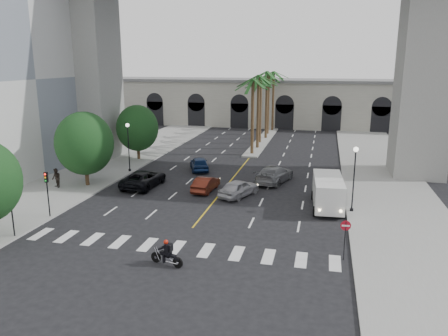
% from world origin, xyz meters
% --- Properties ---
extents(ground, '(140.00, 140.00, 0.00)m').
position_xyz_m(ground, '(0.00, 0.00, 0.00)').
color(ground, black).
rests_on(ground, ground).
extents(sidewalk_left, '(8.00, 100.00, 0.15)m').
position_xyz_m(sidewalk_left, '(-15.00, 15.00, 0.07)').
color(sidewalk_left, gray).
rests_on(sidewalk_left, ground).
extents(sidewalk_right, '(8.00, 100.00, 0.15)m').
position_xyz_m(sidewalk_right, '(15.00, 15.00, 0.07)').
color(sidewalk_right, gray).
rests_on(sidewalk_right, ground).
extents(median, '(2.00, 24.00, 0.20)m').
position_xyz_m(median, '(0.00, 38.00, 0.10)').
color(median, gray).
rests_on(median, ground).
extents(pier_building, '(71.00, 10.50, 8.50)m').
position_xyz_m(pier_building, '(0.00, 55.00, 4.27)').
color(pier_building, '#B9B6A6').
rests_on(pier_building, ground).
extents(palm_a, '(3.20, 3.20, 10.30)m').
position_xyz_m(palm_a, '(0.00, 28.00, 9.10)').
color(palm_a, '#47331E').
rests_on(palm_a, ground).
extents(palm_b, '(3.20, 3.20, 10.60)m').
position_xyz_m(palm_b, '(0.10, 32.00, 9.37)').
color(palm_b, '#47331E').
rests_on(palm_b, ground).
extents(palm_c, '(3.20, 3.20, 10.10)m').
position_xyz_m(palm_c, '(-0.20, 36.00, 8.91)').
color(palm_c, '#47331E').
rests_on(palm_c, ground).
extents(palm_d, '(3.20, 3.20, 10.90)m').
position_xyz_m(palm_d, '(0.15, 40.00, 9.65)').
color(palm_d, '#47331E').
rests_on(palm_d, ground).
extents(palm_e, '(3.20, 3.20, 10.40)m').
position_xyz_m(palm_e, '(-0.10, 44.00, 9.19)').
color(palm_e, '#47331E').
rests_on(palm_e, ground).
extents(palm_f, '(3.20, 3.20, 10.70)m').
position_xyz_m(palm_f, '(0.20, 48.00, 9.46)').
color(palm_f, '#47331E').
rests_on(palm_f, ground).
extents(street_tree_mid, '(5.44, 5.44, 7.21)m').
position_xyz_m(street_tree_mid, '(-13.00, 10.00, 4.21)').
color(street_tree_mid, '#382616').
rests_on(street_tree_mid, ground).
extents(street_tree_far, '(5.04, 5.04, 6.68)m').
position_xyz_m(street_tree_far, '(-13.00, 22.00, 3.90)').
color(street_tree_far, '#382616').
rests_on(street_tree_far, ground).
extents(lamp_post_left_far, '(0.40, 0.40, 5.35)m').
position_xyz_m(lamp_post_left_far, '(-11.40, 16.00, 3.22)').
color(lamp_post_left_far, black).
rests_on(lamp_post_left_far, ground).
extents(lamp_post_right, '(0.40, 0.40, 5.35)m').
position_xyz_m(lamp_post_right, '(11.40, 8.00, 3.22)').
color(lamp_post_right, black).
rests_on(lamp_post_right, ground).
extents(traffic_signal_near, '(0.25, 0.18, 3.65)m').
position_xyz_m(traffic_signal_near, '(-11.30, -2.50, 2.51)').
color(traffic_signal_near, black).
rests_on(traffic_signal_near, ground).
extents(traffic_signal_far, '(0.25, 0.18, 3.65)m').
position_xyz_m(traffic_signal_far, '(-11.30, 1.50, 2.51)').
color(traffic_signal_far, black).
rests_on(traffic_signal_far, ground).
extents(motorcycle_rider, '(2.18, 0.78, 1.61)m').
position_xyz_m(motorcycle_rider, '(0.33, -4.02, 0.73)').
color(motorcycle_rider, black).
rests_on(motorcycle_rider, ground).
extents(car_a, '(3.43, 4.87, 1.54)m').
position_xyz_m(car_a, '(1.79, 10.21, 0.77)').
color(car_a, '#A9A8AD').
rests_on(car_a, ground).
extents(car_b, '(1.79, 4.29, 1.38)m').
position_xyz_m(car_b, '(-1.50, 11.12, 0.69)').
color(car_b, '#4D190F').
rests_on(car_b, ground).
extents(car_c, '(3.00, 5.94, 1.61)m').
position_xyz_m(car_c, '(-7.67, 11.16, 0.81)').
color(car_c, black).
rests_on(car_c, ground).
extents(car_d, '(3.79, 6.20, 1.68)m').
position_xyz_m(car_d, '(4.34, 15.54, 0.84)').
color(car_d, slate).
rests_on(car_d, ground).
extents(car_e, '(3.34, 4.83, 1.53)m').
position_xyz_m(car_e, '(-4.27, 18.52, 0.76)').
color(car_e, '#10234C').
rests_on(car_e, ground).
extents(cargo_van, '(2.75, 6.16, 2.57)m').
position_xyz_m(cargo_van, '(9.50, 8.67, 1.43)').
color(cargo_van, silver).
rests_on(cargo_van, ground).
extents(pedestrian_b, '(1.13, 1.07, 1.84)m').
position_xyz_m(pedestrian_b, '(-15.35, 8.55, 1.07)').
color(pedestrian_b, black).
rests_on(pedestrian_b, sidewalk_left).
extents(do_not_enter_sign, '(0.62, 0.09, 2.54)m').
position_xyz_m(do_not_enter_sign, '(10.50, -0.93, 1.84)').
color(do_not_enter_sign, black).
rests_on(do_not_enter_sign, ground).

